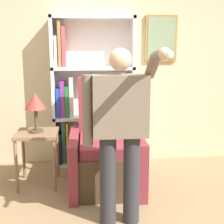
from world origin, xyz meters
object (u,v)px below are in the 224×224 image
at_px(armchair, 105,154).
at_px(side_table, 37,141).
at_px(table_lamp, 35,103).
at_px(person_standing, 120,126).
at_px(bookcase, 85,96).

relative_size(armchair, side_table, 1.95).
height_order(armchair, side_table, armchair).
bearing_deg(side_table, table_lamp, -116.57).
distance_m(armchair, person_standing, 1.00).
bearing_deg(table_lamp, side_table, 63.43).
distance_m(bookcase, table_lamp, 0.85).
bearing_deg(side_table, armchair, -4.69).
bearing_deg(armchair, person_standing, -84.80).
relative_size(person_standing, side_table, 2.49).
relative_size(bookcase, person_standing, 1.25).
xyz_separation_m(bookcase, armchair, (0.23, -0.70, -0.58)).
height_order(bookcase, person_standing, bookcase).
bearing_deg(armchair, side_table, 175.31).
height_order(bookcase, side_table, bookcase).
xyz_separation_m(side_table, table_lamp, (-0.00, -0.00, 0.44)).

